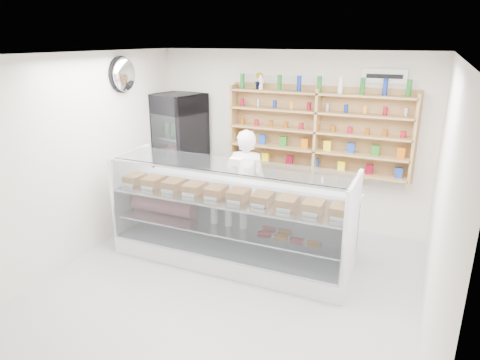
% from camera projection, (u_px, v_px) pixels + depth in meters
% --- Properties ---
extents(room, '(5.00, 5.00, 5.00)m').
position_uv_depth(room, '(220.00, 185.00, 4.80)').
color(room, '#A0A0A5').
rests_on(room, ground).
extents(display_counter, '(3.26, 0.97, 1.42)m').
position_uv_depth(display_counter, '(231.00, 235.00, 5.89)').
color(display_counter, white).
rests_on(display_counter, floor).
extents(shop_worker, '(0.69, 0.52, 1.70)m').
position_uv_depth(shop_worker, '(246.00, 184.00, 6.51)').
color(shop_worker, white).
rests_on(shop_worker, floor).
extents(drinks_cooler, '(0.90, 0.89, 2.08)m').
position_uv_depth(drinks_cooler, '(180.00, 154.00, 7.48)').
color(drinks_cooler, black).
rests_on(drinks_cooler, floor).
extents(wall_shelving, '(2.84, 0.28, 1.33)m').
position_uv_depth(wall_shelving, '(317.00, 132.00, 6.58)').
color(wall_shelving, '#A98350').
rests_on(wall_shelving, back_wall).
extents(potted_plant, '(0.18, 0.16, 0.27)m').
position_uv_depth(potted_plant, '(259.00, 81.00, 6.71)').
color(potted_plant, '#1E6626').
rests_on(potted_plant, wall_shelving).
extents(security_mirror, '(0.15, 0.50, 0.50)m').
position_uv_depth(security_mirror, '(124.00, 75.00, 6.34)').
color(security_mirror, silver).
rests_on(security_mirror, left_wall).
extents(wall_sign, '(0.62, 0.03, 0.20)m').
position_uv_depth(wall_sign, '(385.00, 76.00, 6.08)').
color(wall_sign, white).
rests_on(wall_sign, back_wall).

